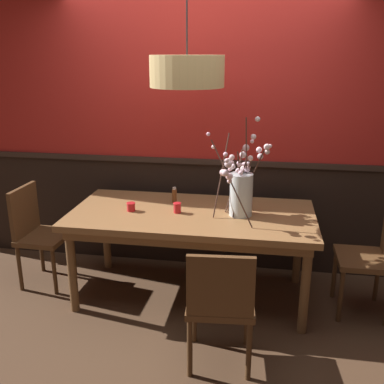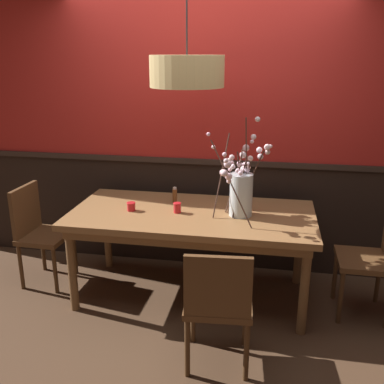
# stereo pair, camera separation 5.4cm
# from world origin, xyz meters

# --- Properties ---
(ground_plane) EXTENTS (24.00, 24.00, 0.00)m
(ground_plane) POSITION_xyz_m (0.00, 0.00, 0.00)
(ground_plane) COLOR #4C3321
(back_wall) EXTENTS (5.45, 0.14, 2.91)m
(back_wall) POSITION_xyz_m (0.00, 0.67, 1.44)
(back_wall) COLOR black
(back_wall) RESTS_ON ground
(dining_table) EXTENTS (1.99, 0.96, 0.77)m
(dining_table) POSITION_xyz_m (0.00, 0.00, 0.69)
(dining_table) COLOR olive
(dining_table) RESTS_ON ground
(chair_far_side_right) EXTENTS (0.48, 0.44, 0.93)m
(chair_far_side_right) POSITION_xyz_m (0.27, 0.90, 0.52)
(chair_far_side_right) COLOR brown
(chair_far_side_right) RESTS_ON ground
(chair_far_side_left) EXTENTS (0.43, 0.40, 0.97)m
(chair_far_side_left) POSITION_xyz_m (-0.30, 0.91, 0.54)
(chair_far_side_left) COLOR brown
(chair_far_side_left) RESTS_ON ground
(chair_near_side_right) EXTENTS (0.47, 0.46, 0.87)m
(chair_near_side_right) POSITION_xyz_m (0.33, -0.87, 0.50)
(chair_near_side_right) COLOR brown
(chair_near_side_right) RESTS_ON ground
(chair_head_west_end) EXTENTS (0.41, 0.44, 0.90)m
(chair_head_west_end) POSITION_xyz_m (-1.41, 0.02, 0.51)
(chair_head_west_end) COLOR brown
(chair_head_west_end) RESTS_ON ground
(chair_head_east_end) EXTENTS (0.41, 0.44, 0.93)m
(chair_head_east_end) POSITION_xyz_m (1.45, -0.02, 0.52)
(chair_head_east_end) COLOR brown
(chair_head_east_end) RESTS_ON ground
(vase_with_blossoms) EXTENTS (0.52, 0.56, 0.79)m
(vase_with_blossoms) POSITION_xyz_m (0.39, -0.00, 0.98)
(vase_with_blossoms) COLOR silver
(vase_with_blossoms) RESTS_ON dining_table
(candle_holder_nearer_center) EXTENTS (0.07, 0.07, 0.07)m
(candle_holder_nearer_center) POSITION_xyz_m (-0.50, -0.05, 0.81)
(candle_holder_nearer_center) COLOR red
(candle_holder_nearer_center) RESTS_ON dining_table
(candle_holder_nearer_edge) EXTENTS (0.07, 0.07, 0.09)m
(candle_holder_nearer_edge) POSITION_xyz_m (-0.12, -0.03, 0.81)
(candle_holder_nearer_edge) COLOR red
(candle_holder_nearer_edge) RESTS_ON dining_table
(condiment_bottle) EXTENTS (0.04, 0.04, 0.14)m
(condiment_bottle) POSITION_xyz_m (-0.19, 0.22, 0.84)
(condiment_bottle) COLOR brown
(condiment_bottle) RESTS_ON dining_table
(pendant_lamp) EXTENTS (0.55, 0.55, 1.13)m
(pendant_lamp) POSITION_xyz_m (-0.03, -0.05, 1.89)
(pendant_lamp) COLOR tan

